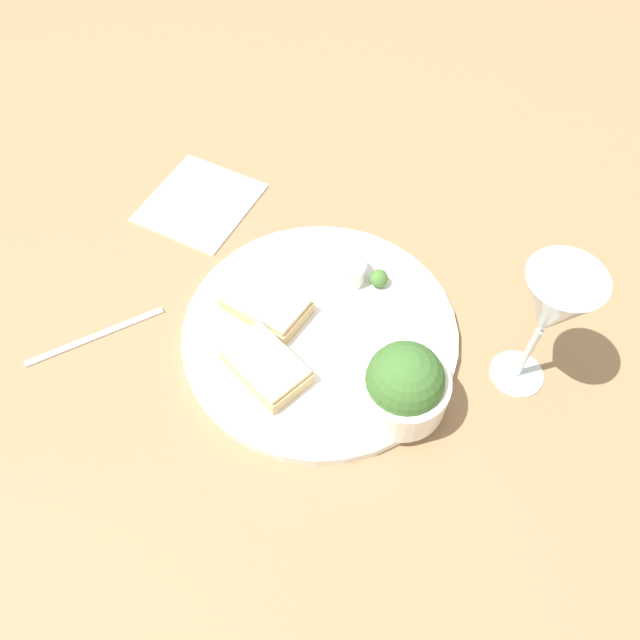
% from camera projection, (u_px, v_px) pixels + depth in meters
% --- Properties ---
extents(ground_plane, '(4.00, 4.00, 0.00)m').
position_uv_depth(ground_plane, '(320.00, 335.00, 0.76)').
color(ground_plane, '#93704C').
extents(dinner_plate, '(0.33, 0.33, 0.01)m').
position_uv_depth(dinner_plate, '(320.00, 332.00, 0.75)').
color(dinner_plate, white).
rests_on(dinner_plate, ground_plane).
extents(salad_bowl, '(0.10, 0.10, 0.09)m').
position_uv_depth(salad_bowl, '(401.00, 388.00, 0.66)').
color(salad_bowl, white).
rests_on(salad_bowl, dinner_plate).
extents(sauce_ramekin, '(0.05, 0.05, 0.03)m').
position_uv_depth(sauce_ramekin, '(347.00, 269.00, 0.78)').
color(sauce_ramekin, white).
rests_on(sauce_ramekin, dinner_plate).
extents(cheese_toast_near, '(0.10, 0.06, 0.03)m').
position_uv_depth(cheese_toast_near, '(266.00, 366.00, 0.71)').
color(cheese_toast_near, tan).
rests_on(cheese_toast_near, dinner_plate).
extents(cheese_toast_far, '(0.11, 0.08, 0.03)m').
position_uv_depth(cheese_toast_far, '(266.00, 304.00, 0.75)').
color(cheese_toast_far, tan).
rests_on(cheese_toast_far, dinner_plate).
extents(wine_glass, '(0.08, 0.08, 0.18)m').
position_uv_depth(wine_glass, '(551.00, 309.00, 0.62)').
color(wine_glass, silver).
rests_on(wine_glass, ground_plane).
extents(garnish, '(0.02, 0.02, 0.02)m').
position_uv_depth(garnish, '(378.00, 278.00, 0.78)').
color(garnish, '#477533').
rests_on(garnish, dinner_plate).
extents(napkin, '(0.18, 0.19, 0.01)m').
position_uv_depth(napkin, '(200.00, 202.00, 0.88)').
color(napkin, white).
rests_on(napkin, ground_plane).
extents(fork, '(0.05, 0.17, 0.01)m').
position_uv_depth(fork, '(96.00, 336.00, 0.76)').
color(fork, silver).
rests_on(fork, ground_plane).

